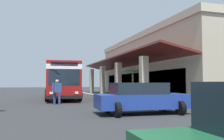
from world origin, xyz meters
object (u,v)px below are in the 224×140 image
at_px(transit_bus, 63,79).
at_px(pedestrian, 57,91).
at_px(parked_sedan_blue, 141,98).
at_px(potted_palm, 133,93).

bearing_deg(transit_bus, pedestrian, -9.16).
distance_m(parked_sedan_blue, pedestrian, 7.08).
xyz_separation_m(pedestrian, potted_palm, (-2.68, 6.61, -0.34)).
bearing_deg(transit_bus, potted_palm, 56.06).
distance_m(pedestrian, potted_palm, 7.14).
xyz_separation_m(parked_sedan_blue, pedestrian, (-6.18, -3.44, 0.20)).
xyz_separation_m(transit_bus, potted_palm, (3.75, 5.58, -1.25)).
distance_m(parked_sedan_blue, potted_palm, 9.41).
relative_size(transit_bus, parked_sedan_blue, 2.54).
height_order(transit_bus, pedestrian, transit_bus).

